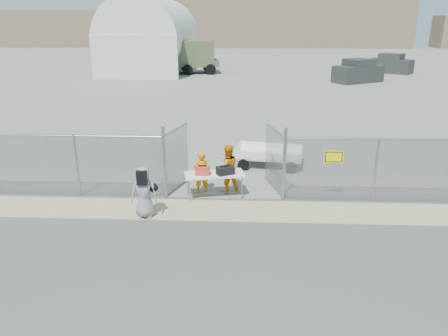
{
  "coord_description": "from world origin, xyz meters",
  "views": [
    {
      "loc": [
        0.64,
        -11.76,
        5.91
      ],
      "look_at": [
        0.0,
        2.0,
        1.1
      ],
      "focal_mm": 35.0,
      "sensor_mm": 36.0,
      "label": 1
    }
  ],
  "objects_px": {
    "security_worker_left": "(201,172)",
    "security_worker_right": "(227,169)",
    "visitor": "(144,192)",
    "folding_table": "(214,185)",
    "utility_trailer": "(269,156)"
  },
  "relations": [
    {
      "from": "security_worker_right",
      "to": "utility_trailer",
      "type": "bearing_deg",
      "value": -143.33
    },
    {
      "from": "security_worker_right",
      "to": "visitor",
      "type": "relative_size",
      "value": 1.06
    },
    {
      "from": "security_worker_left",
      "to": "security_worker_right",
      "type": "relative_size",
      "value": 0.86
    },
    {
      "from": "folding_table",
      "to": "security_worker_right",
      "type": "distance_m",
      "value": 0.77
    },
    {
      "from": "folding_table",
      "to": "utility_trailer",
      "type": "xyz_separation_m",
      "value": [
        2.04,
        3.39,
        -0.0
      ]
    },
    {
      "from": "folding_table",
      "to": "utility_trailer",
      "type": "distance_m",
      "value": 3.96
    },
    {
      "from": "security_worker_right",
      "to": "utility_trailer",
      "type": "xyz_separation_m",
      "value": [
        1.62,
        2.92,
        -0.45
      ]
    },
    {
      "from": "folding_table",
      "to": "visitor",
      "type": "relative_size",
      "value": 1.22
    },
    {
      "from": "visitor",
      "to": "security_worker_right",
      "type": "bearing_deg",
      "value": 39.62
    },
    {
      "from": "security_worker_left",
      "to": "security_worker_right",
      "type": "height_order",
      "value": "security_worker_right"
    },
    {
      "from": "security_worker_left",
      "to": "visitor",
      "type": "xyz_separation_m",
      "value": [
        -1.55,
        -2.06,
        0.07
      ]
    },
    {
      "from": "visitor",
      "to": "utility_trailer",
      "type": "relative_size",
      "value": 0.47
    },
    {
      "from": "security_worker_left",
      "to": "visitor",
      "type": "height_order",
      "value": "visitor"
    },
    {
      "from": "security_worker_right",
      "to": "visitor",
      "type": "bearing_deg",
      "value": 16.96
    },
    {
      "from": "security_worker_left",
      "to": "security_worker_right",
      "type": "bearing_deg",
      "value": 169.27
    }
  ]
}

